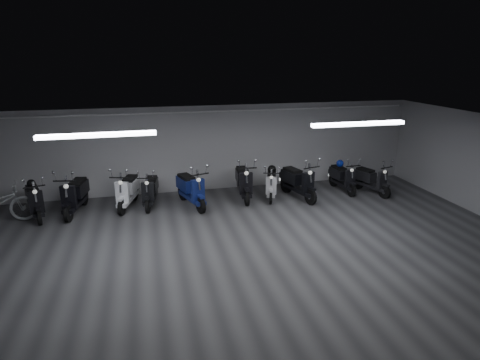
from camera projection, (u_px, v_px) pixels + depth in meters
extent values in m
cube|color=#37373A|center=(248.00, 259.00, 8.86)|extent=(14.00, 10.00, 0.01)
cube|color=gray|center=(249.00, 134.00, 8.02)|extent=(14.00, 10.00, 0.01)
cube|color=#9C9C9E|center=(210.00, 148.00, 13.08)|extent=(14.00, 0.01, 2.80)
cube|color=white|center=(97.00, 135.00, 8.29)|extent=(2.40, 0.18, 0.08)
cube|color=white|center=(359.00, 124.00, 9.63)|extent=(2.40, 0.18, 0.08)
cylinder|color=white|center=(209.00, 111.00, 12.64)|extent=(13.60, 0.05, 0.05)
sphere|color=black|center=(272.00, 169.00, 12.61)|extent=(0.27, 0.27, 0.27)
sphere|color=black|center=(31.00, 183.00, 11.04)|extent=(0.23, 0.23, 0.23)
sphere|color=navy|center=(340.00, 163.00, 13.22)|extent=(0.24, 0.24, 0.24)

